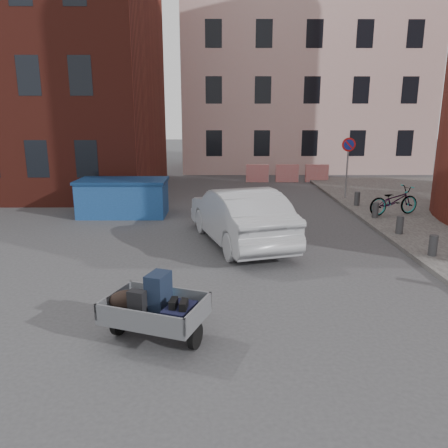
{
  "coord_description": "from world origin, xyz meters",
  "views": [
    {
      "loc": [
        0.41,
        -9.74,
        3.73
      ],
      "look_at": [
        0.49,
        0.74,
        1.1
      ],
      "focal_mm": 35.0,
      "sensor_mm": 36.0,
      "label": 1
    }
  ],
  "objects_px": {
    "silver_car": "(239,216)",
    "bicycle": "(394,201)",
    "dumpster": "(123,197)",
    "trailer": "(154,307)"
  },
  "relations": [
    {
      "from": "dumpster",
      "to": "bicycle",
      "type": "bearing_deg",
      "value": -2.34
    },
    {
      "from": "trailer",
      "to": "bicycle",
      "type": "xyz_separation_m",
      "value": [
        7.5,
        9.06,
        0.05
      ]
    },
    {
      "from": "trailer",
      "to": "silver_car",
      "type": "relative_size",
      "value": 0.39
    },
    {
      "from": "silver_car",
      "to": "trailer",
      "type": "bearing_deg",
      "value": 57.13
    },
    {
      "from": "trailer",
      "to": "dumpster",
      "type": "bearing_deg",
      "value": 125.15
    },
    {
      "from": "dumpster",
      "to": "silver_car",
      "type": "bearing_deg",
      "value": -40.72
    },
    {
      "from": "silver_car",
      "to": "bicycle",
      "type": "bearing_deg",
      "value": -168.19
    },
    {
      "from": "trailer",
      "to": "silver_car",
      "type": "xyz_separation_m",
      "value": [
        1.66,
        5.84,
        0.23
      ]
    },
    {
      "from": "silver_car",
      "to": "bicycle",
      "type": "xyz_separation_m",
      "value": [
        5.85,
        3.22,
        -0.18
      ]
    },
    {
      "from": "dumpster",
      "to": "trailer",
      "type": "bearing_deg",
      "value": -74.55
    }
  ]
}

